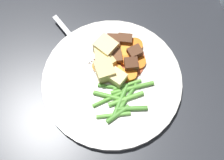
# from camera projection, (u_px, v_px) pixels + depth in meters

# --- Properties ---
(ground_plane) EXTENTS (3.00, 3.00, 0.00)m
(ground_plane) POSITION_uv_depth(u_px,v_px,m) (112.00, 83.00, 0.66)
(ground_plane) COLOR #26282D
(dinner_plate) EXTENTS (0.27, 0.27, 0.02)m
(dinner_plate) POSITION_uv_depth(u_px,v_px,m) (112.00, 82.00, 0.66)
(dinner_plate) COLOR white
(dinner_plate) RESTS_ON ground_plane
(stew_sauce) EXTENTS (0.10, 0.10, 0.00)m
(stew_sauce) POSITION_uv_depth(u_px,v_px,m) (120.00, 60.00, 0.66)
(stew_sauce) COLOR #93381E
(stew_sauce) RESTS_ON dinner_plate
(carrot_slice_0) EXTENTS (0.05, 0.05, 0.01)m
(carrot_slice_0) POSITION_uv_depth(u_px,v_px,m) (127.00, 58.00, 0.66)
(carrot_slice_0) COLOR orange
(carrot_slice_0) RESTS_ON dinner_plate
(carrot_slice_1) EXTENTS (0.05, 0.05, 0.01)m
(carrot_slice_1) POSITION_uv_depth(u_px,v_px,m) (134.00, 46.00, 0.67)
(carrot_slice_1) COLOR orange
(carrot_slice_1) RESTS_ON dinner_plate
(carrot_slice_2) EXTENTS (0.03, 0.03, 0.01)m
(carrot_slice_2) POSITION_uv_depth(u_px,v_px,m) (129.00, 74.00, 0.65)
(carrot_slice_2) COLOR orange
(carrot_slice_2) RESTS_ON dinner_plate
(carrot_slice_3) EXTENTS (0.05, 0.05, 0.01)m
(carrot_slice_3) POSITION_uv_depth(u_px,v_px,m) (138.00, 62.00, 0.66)
(carrot_slice_3) COLOR orange
(carrot_slice_3) RESTS_ON dinner_plate
(carrot_slice_4) EXTENTS (0.04, 0.04, 0.01)m
(carrot_slice_4) POSITION_uv_depth(u_px,v_px,m) (124.00, 49.00, 0.67)
(carrot_slice_4) COLOR orange
(carrot_slice_4) RESTS_ON dinner_plate
(carrot_slice_5) EXTENTS (0.04, 0.04, 0.01)m
(carrot_slice_5) POSITION_uv_depth(u_px,v_px,m) (116.00, 71.00, 0.65)
(carrot_slice_5) COLOR orange
(carrot_slice_5) RESTS_ON dinner_plate
(carrot_slice_6) EXTENTS (0.04, 0.04, 0.01)m
(carrot_slice_6) POSITION_uv_depth(u_px,v_px,m) (99.00, 66.00, 0.66)
(carrot_slice_6) COLOR orange
(carrot_slice_6) RESTS_ON dinner_plate
(potato_chunk_0) EXTENTS (0.05, 0.05, 0.03)m
(potato_chunk_0) POSITION_uv_depth(u_px,v_px,m) (105.00, 71.00, 0.64)
(potato_chunk_0) COLOR #E5CC7A
(potato_chunk_0) RESTS_ON dinner_plate
(potato_chunk_1) EXTENTS (0.05, 0.05, 0.03)m
(potato_chunk_1) POSITION_uv_depth(u_px,v_px,m) (106.00, 48.00, 0.66)
(potato_chunk_1) COLOR #EAD68C
(potato_chunk_1) RESTS_ON dinner_plate
(potato_chunk_2) EXTENTS (0.04, 0.04, 0.02)m
(potato_chunk_2) POSITION_uv_depth(u_px,v_px,m) (106.00, 62.00, 0.65)
(potato_chunk_2) COLOR #DBBC6B
(potato_chunk_2) RESTS_ON dinner_plate
(potato_chunk_3) EXTENTS (0.04, 0.03, 0.03)m
(potato_chunk_3) POSITION_uv_depth(u_px,v_px,m) (102.00, 56.00, 0.65)
(potato_chunk_3) COLOR #E5CC7A
(potato_chunk_3) RESTS_ON dinner_plate
(potato_chunk_4) EXTENTS (0.04, 0.04, 0.03)m
(potato_chunk_4) POSITION_uv_depth(u_px,v_px,m) (117.00, 78.00, 0.64)
(potato_chunk_4) COLOR #EAD68C
(potato_chunk_4) RESTS_ON dinner_plate
(meat_chunk_0) EXTENTS (0.03, 0.03, 0.03)m
(meat_chunk_0) POSITION_uv_depth(u_px,v_px,m) (131.00, 65.00, 0.65)
(meat_chunk_0) COLOR #4C2B19
(meat_chunk_0) RESTS_ON dinner_plate
(meat_chunk_1) EXTENTS (0.03, 0.03, 0.02)m
(meat_chunk_1) POSITION_uv_depth(u_px,v_px,m) (114.00, 57.00, 0.66)
(meat_chunk_1) COLOR brown
(meat_chunk_1) RESTS_ON dinner_plate
(meat_chunk_2) EXTENTS (0.03, 0.03, 0.03)m
(meat_chunk_2) POSITION_uv_depth(u_px,v_px,m) (135.00, 53.00, 0.66)
(meat_chunk_2) COLOR #56331E
(meat_chunk_2) RESTS_ON dinner_plate
(meat_chunk_3) EXTENTS (0.03, 0.03, 0.02)m
(meat_chunk_3) POSITION_uv_depth(u_px,v_px,m) (113.00, 42.00, 0.67)
(meat_chunk_3) COLOR #56331E
(meat_chunk_3) RESTS_ON dinner_plate
(meat_chunk_4) EXTENTS (0.02, 0.03, 0.02)m
(meat_chunk_4) POSITION_uv_depth(u_px,v_px,m) (125.00, 40.00, 0.67)
(meat_chunk_4) COLOR #56331E
(meat_chunk_4) RESTS_ON dinner_plate
(green_bean_0) EXTENTS (0.02, 0.07, 0.01)m
(green_bean_0) POSITION_uv_depth(u_px,v_px,m) (108.00, 96.00, 0.63)
(green_bean_0) COLOR #599E38
(green_bean_0) RESTS_ON dinner_plate
(green_bean_1) EXTENTS (0.07, 0.03, 0.01)m
(green_bean_1) POSITION_uv_depth(u_px,v_px,m) (120.00, 101.00, 0.63)
(green_bean_1) COLOR #4C8E33
(green_bean_1) RESTS_ON dinner_plate
(green_bean_2) EXTENTS (0.04, 0.07, 0.01)m
(green_bean_2) POSITION_uv_depth(u_px,v_px,m) (112.00, 98.00, 0.63)
(green_bean_2) COLOR #599E38
(green_bean_2) RESTS_ON dinner_plate
(green_bean_3) EXTENTS (0.03, 0.05, 0.01)m
(green_bean_3) POSITION_uv_depth(u_px,v_px,m) (127.00, 85.00, 0.64)
(green_bean_3) COLOR #66AD42
(green_bean_3) RESTS_ON dinner_plate
(green_bean_4) EXTENTS (0.04, 0.04, 0.01)m
(green_bean_4) POSITION_uv_depth(u_px,v_px,m) (118.00, 114.00, 0.62)
(green_bean_4) COLOR #4C8E33
(green_bean_4) RESTS_ON dinner_plate
(green_bean_5) EXTENTS (0.04, 0.07, 0.01)m
(green_bean_5) POSITION_uv_depth(u_px,v_px,m) (126.00, 99.00, 0.63)
(green_bean_5) COLOR #66AD42
(green_bean_5) RESTS_ON dinner_plate
(green_bean_6) EXTENTS (0.06, 0.03, 0.01)m
(green_bean_6) POSITION_uv_depth(u_px,v_px,m) (128.00, 97.00, 0.63)
(green_bean_6) COLOR #4C8E33
(green_bean_6) RESTS_ON dinner_plate
(green_bean_7) EXTENTS (0.01, 0.05, 0.01)m
(green_bean_7) POSITION_uv_depth(u_px,v_px,m) (111.00, 87.00, 0.64)
(green_bean_7) COLOR #4C8E33
(green_bean_7) RESTS_ON dinner_plate
(green_bean_8) EXTENTS (0.04, 0.08, 0.01)m
(green_bean_8) POSITION_uv_depth(u_px,v_px,m) (132.00, 88.00, 0.64)
(green_bean_8) COLOR #599E38
(green_bean_8) RESTS_ON dinner_plate
(green_bean_9) EXTENTS (0.02, 0.06, 0.01)m
(green_bean_9) POSITION_uv_depth(u_px,v_px,m) (131.00, 109.00, 0.62)
(green_bean_9) COLOR #4C8E33
(green_bean_9) RESTS_ON dinner_plate
(green_bean_10) EXTENTS (0.02, 0.06, 0.01)m
(green_bean_10) POSITION_uv_depth(u_px,v_px,m) (113.00, 115.00, 0.62)
(green_bean_10) COLOR #66AD42
(green_bean_10) RESTS_ON dinner_plate
(green_bean_11) EXTENTS (0.06, 0.02, 0.01)m
(green_bean_11) POSITION_uv_depth(u_px,v_px,m) (123.00, 99.00, 0.63)
(green_bean_11) COLOR #599E38
(green_bean_11) RESTS_ON dinner_plate
(fork) EXTENTS (0.14, 0.13, 0.00)m
(fork) POSITION_uv_depth(u_px,v_px,m) (80.00, 47.00, 0.68)
(fork) COLOR silver
(fork) RESTS_ON dinner_plate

